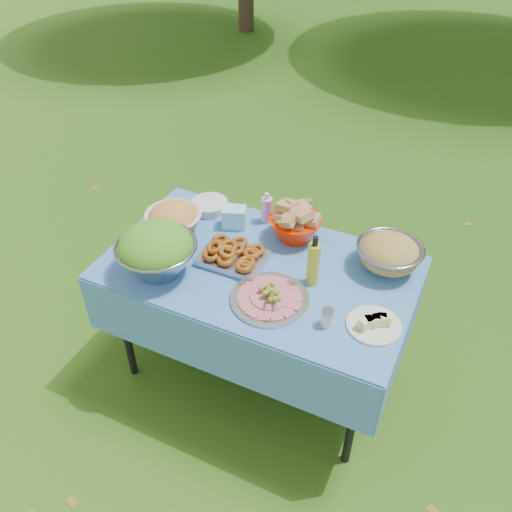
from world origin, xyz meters
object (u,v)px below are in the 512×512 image
Objects in this scene: picnic_table at (258,322)px; pasta_bowl_steel at (389,253)px; charcuterie_platter at (270,293)px; oil_bottle at (314,260)px; plate_stack at (209,206)px; bread_bowl at (295,223)px; salad_bowl at (156,250)px.

pasta_bowl_steel reaches higher than picnic_table.
charcuterie_platter is 0.25m from oil_bottle.
plate_stack is (-0.45, 0.32, 0.41)m from picnic_table.
bread_bowl reaches higher than charcuterie_platter.
pasta_bowl_steel is (0.48, -0.02, -0.01)m from bread_bowl.
pasta_bowl_steel is (0.96, 0.50, -0.04)m from salad_bowl.
salad_bowl is at bearing -86.28° from plate_stack.
charcuterie_platter is (-0.41, -0.45, -0.04)m from pasta_bowl_steel.
salad_bowl is at bearing -160.93° from oil_bottle.
charcuterie_platter is 1.35× the size of oil_bottle.
salad_bowl is 0.72m from oil_bottle.
pasta_bowl_steel is 1.19× the size of oil_bottle.
oil_bottle is at bearing 56.40° from charcuterie_platter.
plate_stack is at bearing 139.30° from charcuterie_platter.
pasta_bowl_steel is at bearing -3.19° from plate_stack.
salad_bowl reaches higher than plate_stack.
pasta_bowl_steel is at bearing 27.20° from salad_bowl.
salad_bowl reaches higher than charcuterie_platter.
picnic_table is 0.69m from salad_bowl.
salad_bowl is 1.44× the size of oil_bottle.
pasta_bowl_steel reaches higher than plate_stack.
oil_bottle is (0.27, 0.00, 0.51)m from picnic_table.
charcuterie_platter reaches higher than picnic_table.
picnic_table is 0.48m from charcuterie_platter.
picnic_table is 3.87× the size of salad_bowl.
picnic_table is 0.77m from pasta_bowl_steel.
picnic_table is 4.13× the size of charcuterie_platter.
picnic_table is at bearing -103.31° from bread_bowl.
oil_bottle is (-0.28, -0.26, 0.05)m from pasta_bowl_steel.
bread_bowl reaches higher than plate_stack.
oil_bottle is (0.72, -0.32, 0.11)m from plate_stack.
plate_stack is at bearing 144.42° from picnic_table.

